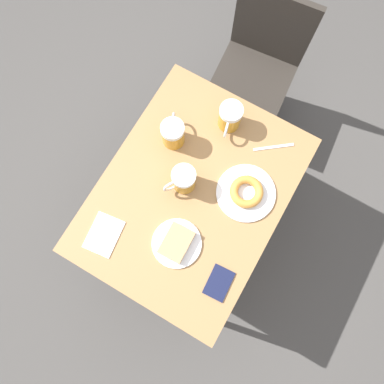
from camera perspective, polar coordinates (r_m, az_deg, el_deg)
ground_plane at (r=2.29m, az=0.00°, el=-4.47°), size 8.00×8.00×0.00m
table at (r=1.63m, az=0.00°, el=-0.74°), size 0.74×0.97×0.74m
chair at (r=2.12m, az=10.55°, el=19.71°), size 0.44×0.44×0.87m
plate_with_cake at (r=1.51m, az=-2.36°, el=-7.78°), size 0.20×0.20×0.04m
plate_with_donut at (r=1.56m, az=8.26°, el=-0.05°), size 0.25×0.25×0.04m
beer_mug_left at (r=1.50m, az=-1.33°, el=1.90°), size 0.10×0.13×0.13m
beer_mug_center at (r=1.61m, az=5.80°, el=11.28°), size 0.10×0.14×0.13m
beer_mug_right at (r=1.57m, az=-2.90°, el=8.93°), size 0.10×0.13×0.13m
napkin_folded at (r=1.57m, az=-13.28°, el=-6.33°), size 0.14×0.17×0.00m
fork at (r=1.65m, az=12.33°, el=6.71°), size 0.15×0.12×0.00m
passport_near_edge at (r=1.52m, az=4.12°, el=-13.65°), size 0.10×0.13×0.01m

